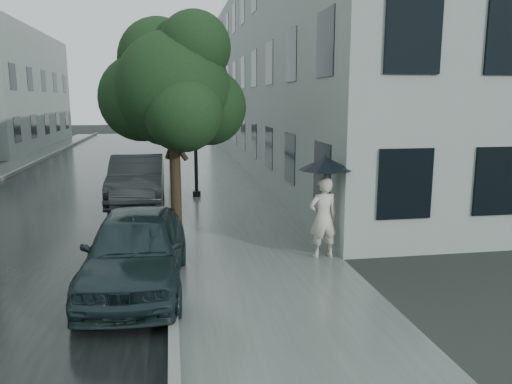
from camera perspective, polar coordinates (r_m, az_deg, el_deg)
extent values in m
plane|color=black|center=(8.97, 0.87, -11.40)|extent=(120.00, 120.00, 0.00)
cube|color=slate|center=(20.53, -4.58, 1.17)|extent=(3.50, 60.00, 0.01)
cube|color=slate|center=(20.44, -9.68, 1.21)|extent=(0.15, 60.00, 0.15)
cube|color=black|center=(20.76, -19.38, 0.70)|extent=(6.85, 60.00, 0.00)
cube|color=gray|center=(28.57, 4.69, 12.87)|extent=(7.00, 36.00, 9.00)
cube|color=black|center=(27.92, -2.43, 12.94)|extent=(0.08, 32.40, 7.20)
cube|color=black|center=(39.18, -23.07, 10.72)|extent=(0.08, 16.20, 6.40)
imported|color=beige|center=(10.68, 7.68, -2.94)|extent=(0.67, 0.47, 1.74)
cylinder|color=black|center=(10.56, 7.84, 0.11)|extent=(0.02, 0.02, 0.89)
cone|color=black|center=(10.47, 7.92, 3.27)|extent=(1.17, 1.17, 0.28)
cylinder|color=black|center=(10.46, 7.94, 4.14)|extent=(0.02, 0.02, 0.08)
cylinder|color=black|center=(10.66, 7.78, -2.40)|extent=(0.03, 0.03, 0.06)
cylinder|color=#332619|center=(11.92, -9.15, 0.42)|extent=(0.26, 0.26, 2.56)
sphere|color=#1B3919|center=(11.74, -9.49, 11.51)|extent=(2.63, 2.63, 2.63)
sphere|color=#1B3919|center=(12.07, -5.50, 9.64)|extent=(1.82, 1.82, 1.82)
sphere|color=#1B3919|center=(12.16, -12.88, 10.43)|extent=(2.03, 2.03, 2.03)
sphere|color=#1B3919|center=(11.03, -8.34, 8.94)|extent=(1.71, 1.71, 1.71)
sphere|color=#1B3919|center=(12.38, -11.06, 14.71)|extent=(1.92, 1.92, 1.92)
sphere|color=#1B3919|center=(11.61, -7.05, 16.09)|extent=(1.63, 1.63, 1.63)
cylinder|color=black|center=(17.22, -6.96, 7.20)|extent=(0.12, 0.12, 4.72)
cylinder|color=black|center=(17.50, -6.79, -0.20)|extent=(0.28, 0.28, 0.20)
cylinder|color=black|center=(17.19, -7.98, 15.03)|extent=(0.51, 0.17, 0.08)
sphere|color=silver|center=(17.13, -8.99, 14.86)|extent=(0.32, 0.32, 0.32)
imported|color=#19282B|center=(9.19, -13.53, -6.37)|extent=(1.92, 4.29, 1.43)
imported|color=black|center=(16.68, -13.41, 1.43)|extent=(1.65, 4.72, 1.56)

